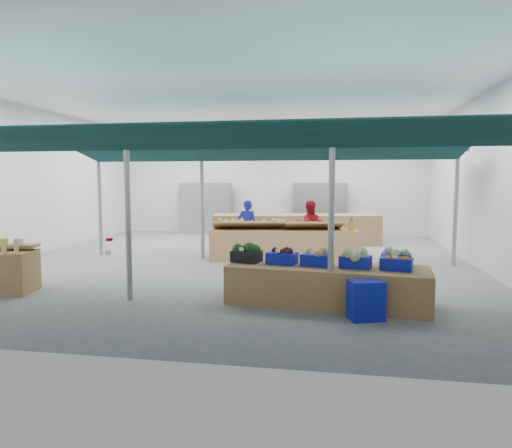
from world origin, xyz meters
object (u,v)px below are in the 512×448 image
Objects in this scene: crate_stack at (366,300)px; veg_counter at (327,285)px; vendor_left at (247,226)px; fruit_counter at (284,245)px; vendor_right at (309,228)px.

veg_counter is at bearing 126.32° from crate_stack.
vendor_left is (-3.01, 6.07, 0.47)m from crate_stack.
fruit_counter is at bearing 113.05° from veg_counter.
veg_counter is 4.33m from fruit_counter.
fruit_counter is 2.50× the size of vendor_left.
vendor_right reaches higher than veg_counter.
fruit_counter is 2.50× the size of vendor_right.
veg_counter is 5.31m from vendor_right.
vendor_right is (0.60, 1.10, 0.36)m from fruit_counter.
fruit_counter is 1.30m from vendor_right.
vendor_left reaches higher than crate_stack.
vendor_right is (-1.21, 6.07, 0.47)m from crate_stack.
veg_counter is 5.58× the size of crate_stack.
vendor_left is at bearing 116.36° from crate_stack.
fruit_counter is at bearing 131.89° from vendor_left.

